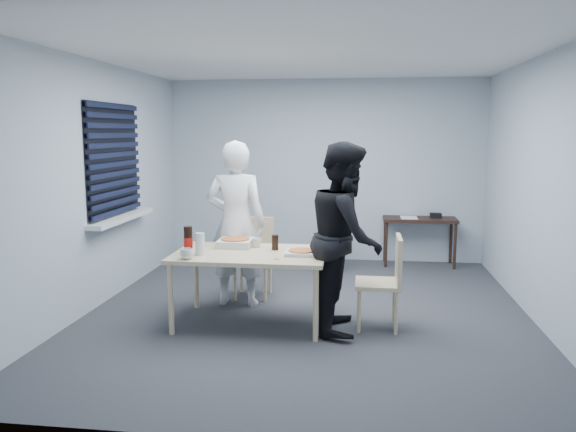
# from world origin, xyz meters

# --- Properties ---
(room) EXTENTS (5.00, 5.00, 5.00)m
(room) POSITION_xyz_m (-2.20, 0.40, 1.44)
(room) COLOR #303035
(room) RESTS_ON ground
(dining_table) EXTENTS (1.45, 0.92, 0.71)m
(dining_table) POSITION_xyz_m (-0.51, -0.41, 0.65)
(dining_table) COLOR beige
(dining_table) RESTS_ON ground
(chair_far) EXTENTS (0.42, 0.42, 0.89)m
(chair_far) POSITION_xyz_m (-0.66, 0.55, 0.51)
(chair_far) COLOR beige
(chair_far) RESTS_ON ground
(chair_right) EXTENTS (0.42, 0.42, 0.89)m
(chair_right) POSITION_xyz_m (0.79, -0.38, 0.51)
(chair_right) COLOR beige
(chair_right) RESTS_ON ground
(person_white) EXTENTS (0.65, 0.42, 1.77)m
(person_white) POSITION_xyz_m (-0.79, 0.18, 0.89)
(person_white) COLOR white
(person_white) RESTS_ON ground
(person_black) EXTENTS (0.47, 0.86, 1.77)m
(person_black) POSITION_xyz_m (0.40, -0.44, 0.89)
(person_black) COLOR black
(person_black) RESTS_ON ground
(side_table) EXTENTS (1.01, 0.45, 0.67)m
(side_table) POSITION_xyz_m (1.35, 2.28, 0.59)
(side_table) COLOR black
(side_table) RESTS_ON ground
(stool) EXTENTS (0.35, 0.35, 0.49)m
(stool) POSITION_xyz_m (0.13, 1.74, 0.38)
(stool) COLOR black
(stool) RESTS_ON ground
(backpack) EXTENTS (0.29, 0.22, 0.41)m
(backpack) POSITION_xyz_m (0.13, 1.73, 0.69)
(backpack) COLOR slate
(backpack) RESTS_ON stool
(pizza_box_a) EXTENTS (0.34, 0.34, 0.08)m
(pizza_box_a) POSITION_xyz_m (-0.72, -0.15, 0.75)
(pizza_box_a) COLOR silver
(pizza_box_a) RESTS_ON dining_table
(pizza_box_b) EXTENTS (0.29, 0.29, 0.04)m
(pizza_box_b) POSITION_xyz_m (-0.02, -0.43, 0.73)
(pizza_box_b) COLOR silver
(pizza_box_b) RESTS_ON dining_table
(mug_a) EXTENTS (0.17, 0.17, 0.10)m
(mug_a) POSITION_xyz_m (-1.03, -0.77, 0.76)
(mug_a) COLOR silver
(mug_a) RESTS_ON dining_table
(mug_b) EXTENTS (0.10, 0.10, 0.09)m
(mug_b) POSITION_xyz_m (-0.50, -0.17, 0.75)
(mug_b) COLOR silver
(mug_b) RESTS_ON dining_table
(cola_glass) EXTENTS (0.08, 0.08, 0.15)m
(cola_glass) POSITION_xyz_m (-0.30, -0.27, 0.78)
(cola_glass) COLOR black
(cola_glass) RESTS_ON dining_table
(soda_bottle) EXTENTS (0.08, 0.08, 0.27)m
(soda_bottle) POSITION_xyz_m (-1.08, -0.57, 0.84)
(soda_bottle) COLOR black
(soda_bottle) RESTS_ON dining_table
(plastic_cups) EXTENTS (0.11, 0.11, 0.21)m
(plastic_cups) POSITION_xyz_m (-0.96, -0.58, 0.81)
(plastic_cups) COLOR silver
(plastic_cups) RESTS_ON dining_table
(rubber_band) EXTENTS (0.06, 0.06, 0.00)m
(rubber_band) POSITION_xyz_m (-0.21, -0.68, 0.71)
(rubber_band) COLOR red
(rubber_band) RESTS_ON dining_table
(papers) EXTENTS (0.27, 0.34, 0.01)m
(papers) POSITION_xyz_m (1.20, 2.28, 0.67)
(papers) COLOR white
(papers) RESTS_ON side_table
(black_box) EXTENTS (0.17, 0.13, 0.07)m
(black_box) POSITION_xyz_m (1.57, 2.32, 0.70)
(black_box) COLOR black
(black_box) RESTS_ON side_table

